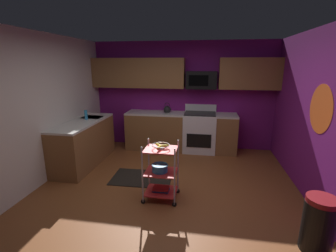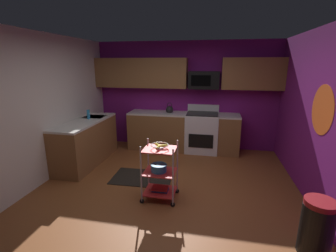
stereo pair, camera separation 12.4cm
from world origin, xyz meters
name	(u,v)px [view 1 (the left image)]	position (x,y,z in m)	size (l,w,h in m)	color
floor	(166,193)	(0.00, 0.00, -0.02)	(4.40, 4.80, 0.04)	brown
wall_back	(183,96)	(0.00, 2.43, 1.30)	(4.52, 0.06, 2.60)	#751970
wall_left	(34,111)	(-2.23, 0.00, 1.30)	(0.06, 4.80, 2.60)	silver
wall_right	(325,121)	(2.23, 0.00, 1.30)	(0.06, 4.80, 2.60)	#751970
wall_flower_decal	(321,109)	(2.20, 0.12, 1.45)	(0.71, 0.71, 0.00)	#E5591E
counter_run	(145,135)	(-0.77, 1.62, 0.46)	(3.53, 2.36, 0.92)	brown
oven_range	(200,132)	(0.46, 2.10, 0.48)	(0.76, 0.65, 1.10)	white
upper_cabinets	(178,73)	(-0.10, 2.23, 1.85)	(4.40, 0.33, 0.70)	brown
microwave	(201,80)	(0.46, 2.21, 1.70)	(0.70, 0.39, 0.40)	black
rolling_cart	(161,172)	(-0.05, -0.18, 0.45)	(0.55, 0.42, 0.91)	silver
fruit_bowl	(161,146)	(-0.05, -0.18, 0.88)	(0.27, 0.27, 0.07)	silver
mixing_bowl_large	(160,168)	(-0.06, -0.18, 0.52)	(0.25, 0.25, 0.11)	#338CBF
book_stack	(161,189)	(-0.05, -0.18, 0.16)	(0.26, 0.18, 0.06)	#1E4C8C
kettle	(167,110)	(-0.33, 2.10, 1.00)	(0.21, 0.18, 0.26)	black
dish_soap_bottle	(86,115)	(-1.91, 1.10, 1.02)	(0.06, 0.06, 0.20)	#2D8CBF
trash_can	(318,224)	(1.90, -0.96, 0.33)	(0.34, 0.42, 0.66)	black
floor_rug	(142,178)	(-0.53, 0.43, 0.01)	(1.10, 0.70, 0.01)	black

